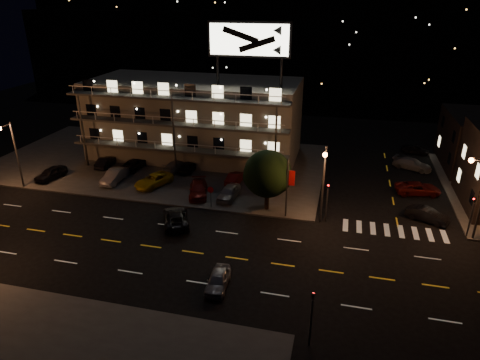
% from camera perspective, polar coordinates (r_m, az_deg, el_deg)
% --- Properties ---
extents(ground, '(140.00, 140.00, 0.00)m').
position_cam_1_polar(ground, '(37.89, -3.42, -9.99)').
color(ground, black).
rests_on(ground, ground).
extents(curb_nw, '(44.00, 24.00, 0.15)m').
position_cam_1_polar(curb_nw, '(59.21, -10.74, 2.45)').
color(curb_nw, '#3D3D3B').
rests_on(curb_nw, ground).
extents(motel, '(28.00, 13.80, 18.10)m').
position_cam_1_polar(motel, '(59.53, -6.00, 8.19)').
color(motel, gray).
rests_on(motel, ground).
extents(hill_backdrop, '(120.00, 25.00, 24.00)m').
position_cam_1_polar(hill_backdrop, '(100.58, 5.09, 18.01)').
color(hill_backdrop, black).
rests_on(hill_backdrop, ground).
extents(streetlight_nw, '(0.44, 1.92, 8.00)m').
position_cam_1_polar(streetlight_nw, '(54.56, -28.01, 3.69)').
color(streetlight_nw, '#2D2D30').
rests_on(streetlight_nw, ground).
extents(streetlight_nc, '(0.44, 1.92, 8.00)m').
position_cam_1_polar(streetlight_nc, '(41.25, 11.08, 0.32)').
color(streetlight_nc, '#2D2D30').
rests_on(streetlight_nc, ground).
extents(streetlight_ne, '(1.92, 0.44, 8.00)m').
position_cam_1_polar(streetlight_ne, '(43.38, 29.34, -1.22)').
color(streetlight_ne, '#2D2D30').
rests_on(streetlight_ne, ground).
extents(signal_nw, '(0.20, 0.27, 4.60)m').
position_cam_1_polar(signal_nw, '(42.73, 11.55, -2.41)').
color(signal_nw, '#2D2D30').
rests_on(signal_nw, ground).
extents(signal_sw, '(0.20, 0.27, 4.60)m').
position_cam_1_polar(signal_sw, '(28.31, 9.53, -17.14)').
color(signal_sw, '#2D2D30').
rests_on(signal_sw, ground).
extents(signal_ne, '(0.27, 0.20, 4.60)m').
position_cam_1_polar(signal_ne, '(44.45, 28.51, -3.91)').
color(signal_ne, '#2D2D30').
rests_on(signal_ne, ground).
extents(banner_north, '(0.83, 0.16, 6.40)m').
position_cam_1_polar(banner_north, '(42.53, 6.38, -0.90)').
color(banner_north, '#2D2D30').
rests_on(banner_north, ground).
extents(stop_sign, '(0.91, 0.11, 2.61)m').
position_cam_1_polar(stop_sign, '(45.00, -3.93, -1.80)').
color(stop_sign, '#2D2D30').
rests_on(stop_sign, ground).
extents(tree, '(5.12, 4.93, 6.44)m').
position_cam_1_polar(tree, '(43.68, 3.63, 0.66)').
color(tree, black).
rests_on(tree, curb_nw).
extents(lot_car_0, '(2.48, 4.49, 1.45)m').
position_cam_1_polar(lot_car_0, '(57.05, -23.91, 0.83)').
color(lot_car_0, black).
rests_on(lot_car_0, curb_nw).
extents(lot_car_1, '(1.62, 4.56, 1.50)m').
position_cam_1_polar(lot_car_1, '(53.49, -16.40, 0.52)').
color(lot_car_1, gray).
rests_on(lot_car_1, curb_nw).
extents(lot_car_2, '(3.96, 5.40, 1.36)m').
position_cam_1_polar(lot_car_2, '(51.32, -11.43, -0.02)').
color(lot_car_2, yellow).
rests_on(lot_car_2, curb_nw).
extents(lot_car_3, '(3.23, 5.16, 1.39)m').
position_cam_1_polar(lot_car_3, '(48.13, -5.59, -1.25)').
color(lot_car_3, '#62120E').
rests_on(lot_car_3, curb_nw).
extents(lot_car_4, '(2.09, 4.31, 1.42)m').
position_cam_1_polar(lot_car_4, '(47.17, -1.50, -1.66)').
color(lot_car_4, gray).
rests_on(lot_car_4, curb_nw).
extents(lot_car_5, '(1.70, 4.10, 1.32)m').
position_cam_1_polar(lot_car_5, '(58.64, -17.45, 2.32)').
color(lot_car_5, black).
rests_on(lot_car_5, curb_nw).
extents(lot_car_6, '(2.27, 4.55, 1.24)m').
position_cam_1_polar(lot_car_6, '(57.01, -14.00, 2.07)').
color(lot_car_6, black).
rests_on(lot_car_6, curb_nw).
extents(lot_car_7, '(3.30, 4.77, 1.28)m').
position_cam_1_polar(lot_car_7, '(55.38, -8.26, 1.93)').
color(lot_car_7, gray).
rests_on(lot_car_7, curb_nw).
extents(lot_car_8, '(1.97, 4.08, 1.34)m').
position_cam_1_polar(lot_car_8, '(54.79, -6.84, 1.81)').
color(lot_car_8, black).
rests_on(lot_car_8, curb_nw).
extents(lot_car_9, '(1.76, 4.03, 1.29)m').
position_cam_1_polar(lot_car_9, '(51.04, -0.63, 0.28)').
color(lot_car_9, '#62120E').
rests_on(lot_car_9, curb_nw).
extents(side_car_0, '(4.35, 3.04, 1.36)m').
position_cam_1_polar(side_car_0, '(46.72, 23.68, -4.28)').
color(side_car_0, black).
rests_on(side_car_0, ground).
extents(side_car_1, '(5.26, 3.05, 1.38)m').
position_cam_1_polar(side_car_1, '(52.58, 22.64, -1.03)').
color(side_car_1, '#62120E').
rests_on(side_car_1, ground).
extents(side_car_2, '(5.23, 3.74, 1.41)m').
position_cam_1_polar(side_car_2, '(59.87, 21.98, 1.99)').
color(side_car_2, gray).
rests_on(side_car_2, ground).
extents(side_car_3, '(4.09, 2.56, 1.30)m').
position_cam_1_polar(side_car_3, '(65.99, 22.31, 3.79)').
color(side_car_3, black).
rests_on(side_car_3, ground).
extents(road_car_east, '(1.76, 3.87, 1.29)m').
position_cam_1_polar(road_car_east, '(33.91, -2.94, -13.15)').
color(road_car_east, gray).
rests_on(road_car_east, ground).
extents(road_car_west, '(4.28, 5.66, 1.43)m').
position_cam_1_polar(road_car_west, '(42.73, -8.54, -4.96)').
color(road_car_west, black).
rests_on(road_car_west, ground).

